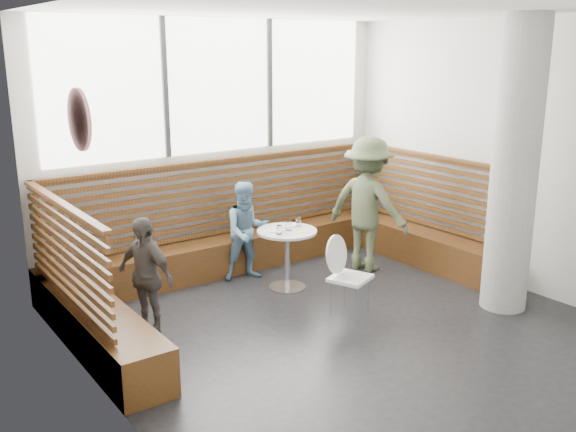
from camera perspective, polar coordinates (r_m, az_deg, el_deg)
room at (r=6.35m, az=5.25°, el=3.37°), size 5.00×5.00×3.20m
booth at (r=8.03m, az=-3.22°, el=-2.93°), size 5.00×2.50×1.44m
concrete_column at (r=7.31m, az=19.51°, el=4.10°), size 0.50×0.50×3.20m
wall_art at (r=5.37m, az=-18.08°, el=8.15°), size 0.03×0.50×0.50m
cafe_table at (r=7.70m, az=-0.09°, el=-2.75°), size 0.72×0.72×0.74m
cafe_chair at (r=7.00m, az=5.21°, el=-4.71°), size 0.43×0.42×0.89m
adult_man at (r=8.35m, az=7.10°, el=1.02°), size 0.96×1.28×1.75m
child_back at (r=8.02m, az=-3.63°, el=-1.34°), size 0.71×0.61×1.25m
child_left at (r=6.66m, az=-12.59°, el=-5.20°), size 0.54×0.78×1.23m
plate_near at (r=7.60m, az=-1.19°, el=-1.29°), size 0.20×0.20×0.01m
plate_far at (r=7.81m, az=0.02°, el=-0.84°), size 0.21×0.21×0.01m
glass_left at (r=7.46m, az=-0.78°, el=-1.24°), size 0.07×0.07×0.10m
glass_mid at (r=7.62m, az=0.03°, el=-0.86°), size 0.07×0.07×0.11m
glass_right at (r=7.80m, az=0.92°, el=-0.52°), size 0.07×0.07×0.10m
menu_card at (r=7.58m, az=1.11°, el=-1.37°), size 0.21×0.17×0.00m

